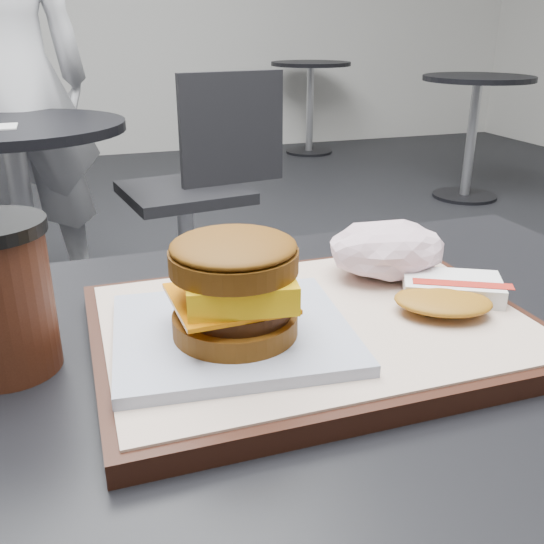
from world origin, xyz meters
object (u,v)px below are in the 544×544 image
(breakfast_sandwich, at_px, (234,298))
(neighbor_chair, at_px, (201,177))
(coffee_cup, at_px, (0,297))
(customer_table, at_px, (319,523))
(hash_brown, at_px, (448,293))
(crumpled_wrapper, at_px, (387,250))
(serving_tray, at_px, (314,328))
(neighbor_table, at_px, (20,186))
(patron, at_px, (8,80))

(breakfast_sandwich, height_order, neighbor_chair, breakfast_sandwich)
(breakfast_sandwich, height_order, coffee_cup, coffee_cup)
(customer_table, xyz_separation_m, hash_brown, (0.13, 0.02, 0.22))
(breakfast_sandwich, distance_m, hash_brown, 0.21)
(coffee_cup, bearing_deg, crumpled_wrapper, 6.19)
(hash_brown, distance_m, coffee_cup, 0.38)
(serving_tray, distance_m, hash_brown, 0.13)
(customer_table, xyz_separation_m, neighbor_table, (-0.35, 1.65, -0.03))
(serving_tray, relative_size, patron, 0.22)
(neighbor_table, bearing_deg, customer_table, -78.02)
(breakfast_sandwich, distance_m, coffee_cup, 0.18)
(coffee_cup, distance_m, patron, 2.00)
(serving_tray, relative_size, crumpled_wrapper, 3.12)
(breakfast_sandwich, bearing_deg, coffee_cup, 163.79)
(customer_table, relative_size, breakfast_sandwich, 3.89)
(crumpled_wrapper, relative_size, neighbor_table, 0.16)
(neighbor_chair, bearing_deg, hash_brown, -94.45)
(neighbor_table, height_order, neighbor_chair, neighbor_chair)
(customer_table, distance_m, neighbor_table, 1.69)
(breakfast_sandwich, relative_size, neighbor_table, 0.27)
(coffee_cup, bearing_deg, serving_tray, -6.91)
(neighbor_chair, bearing_deg, breakfast_sandwich, -101.06)
(breakfast_sandwich, distance_m, neighbor_table, 1.68)
(breakfast_sandwich, bearing_deg, neighbor_chair, 78.94)
(customer_table, height_order, coffee_cup, coffee_cup)
(breakfast_sandwich, relative_size, hash_brown, 1.53)
(breakfast_sandwich, xyz_separation_m, crumpled_wrapper, (0.19, 0.09, -0.01))
(customer_table, xyz_separation_m, serving_tray, (0.00, 0.03, 0.20))
(breakfast_sandwich, xyz_separation_m, patron, (-0.29, 2.05, 0.02))
(crumpled_wrapper, xyz_separation_m, patron, (-0.48, 1.96, 0.03))
(crumpled_wrapper, relative_size, coffee_cup, 0.97)
(customer_table, bearing_deg, neighbor_table, 101.98)
(serving_tray, height_order, patron, patron)
(neighbor_table, bearing_deg, crumpled_wrapper, -73.46)
(crumpled_wrapper, bearing_deg, patron, 103.63)
(breakfast_sandwich, bearing_deg, crumpled_wrapper, 25.82)
(crumpled_wrapper, bearing_deg, breakfast_sandwich, -154.18)
(hash_brown, xyz_separation_m, neighbor_table, (-0.48, 1.63, -0.25))
(breakfast_sandwich, relative_size, neighbor_chair, 0.23)
(coffee_cup, xyz_separation_m, neighbor_table, (-0.10, 1.59, -0.28))
(serving_tray, distance_m, crumpled_wrapper, 0.13)
(customer_table, bearing_deg, hash_brown, 8.48)
(serving_tray, bearing_deg, coffee_cup, 173.09)
(customer_table, relative_size, hash_brown, 5.94)
(coffee_cup, height_order, neighbor_chair, coffee_cup)
(hash_brown, relative_size, neighbor_chair, 0.15)
(serving_tray, height_order, neighbor_chair, neighbor_chair)
(customer_table, xyz_separation_m, patron, (-0.37, 2.06, 0.26))
(neighbor_chair, bearing_deg, neighbor_table, -170.61)
(breakfast_sandwich, bearing_deg, customer_table, -8.44)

